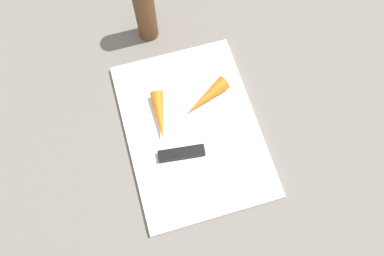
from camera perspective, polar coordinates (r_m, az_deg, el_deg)
The scene contains 6 objects.
ground_plane at distance 0.75m, azimuth 0.00°, elevation -0.33°, with size 1.40×1.40×0.00m, color slate.
cutting_board at distance 0.74m, azimuth 0.00°, elevation -0.17°, with size 0.36×0.26×0.01m, color white.
knife at distance 0.71m, azimuth -0.57°, elevation -3.79°, with size 0.04×0.20×0.01m.
carrot_long at distance 0.73m, azimuth -4.98°, elevation 1.84°, with size 0.03×0.03×0.10m, color orange.
carrot_short at distance 0.74m, azimuth 2.21°, elevation 4.77°, with size 0.03×0.03×0.10m, color orange.
pepper_grinder at distance 0.79m, azimuth -7.40°, elevation 18.07°, with size 0.04×0.04×0.18m, color brown.
Camera 1 is at (-0.25, 0.07, 0.70)m, focal length 34.46 mm.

